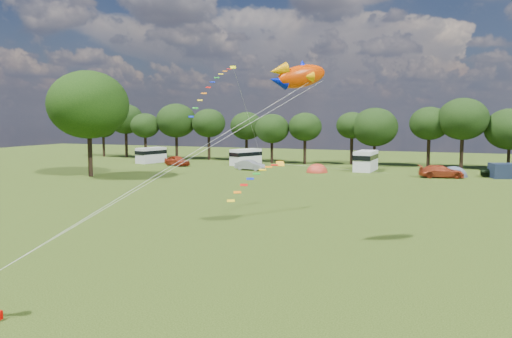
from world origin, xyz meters
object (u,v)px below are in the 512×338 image
(big_tree, at_px, (88,105))
(campervan_c, at_px, (366,160))
(car_c, at_px, (441,171))
(campervan_b, at_px, (246,156))
(car_d, at_px, (500,172))
(fish_kite, at_px, (297,76))
(tent_orange, at_px, (317,172))
(tent_greyblue, at_px, (454,176))
(car_b, at_px, (250,165))
(campervan_a, at_px, (151,155))
(car_a, at_px, (177,161))

(big_tree, height_order, campervan_c, big_tree)
(car_c, relative_size, campervan_b, 0.93)
(campervan_b, bearing_deg, car_d, -71.71)
(car_d, xyz_separation_m, campervan_b, (-35.63, 3.65, 0.73))
(big_tree, distance_m, fish_kite, 40.88)
(campervan_c, bearing_deg, car_d, -92.93)
(tent_orange, relative_size, fish_kite, 0.95)
(tent_greyblue, bearing_deg, big_tree, -159.33)
(fish_kite, bearing_deg, tent_orange, 61.84)
(campervan_c, distance_m, tent_greyblue, 11.91)
(big_tree, xyz_separation_m, tent_orange, (25.75, 14.74, -9.00))
(car_c, xyz_separation_m, campervan_c, (-9.97, 4.91, 0.72))
(car_c, height_order, campervan_b, campervan_b)
(car_b, height_order, tent_orange, car_b)
(campervan_c, bearing_deg, campervan_a, 93.74)
(campervan_a, bearing_deg, car_b, -90.36)
(car_d, bearing_deg, campervan_c, 89.99)
(car_a, height_order, car_c, car_a)
(tent_greyblue, bearing_deg, campervan_c, 165.80)
(campervan_c, bearing_deg, tent_orange, 130.45)
(car_a, bearing_deg, car_b, -76.43)
(campervan_b, bearing_deg, big_tree, 172.64)
(big_tree, bearing_deg, car_b, 40.96)
(car_c, height_order, fish_kite, fish_kite)
(tent_orange, bearing_deg, car_d, 6.31)
(campervan_a, bearing_deg, car_d, -78.01)
(car_b, xyz_separation_m, fish_kite, (17.50, -37.18, 9.15))
(car_c, distance_m, fish_kite, 39.24)
(car_d, bearing_deg, car_a, 97.90)
(fish_kite, bearing_deg, car_d, 29.91)
(car_d, xyz_separation_m, fish_kite, (-14.72, -40.36, 9.24))
(car_a, height_order, tent_orange, car_a)
(campervan_a, bearing_deg, fish_kite, -124.78)
(big_tree, height_order, tent_orange, big_tree)
(car_b, bearing_deg, campervan_a, 82.60)
(car_a, xyz_separation_m, tent_orange, (22.49, -1.39, -0.77))
(campervan_b, bearing_deg, campervan_c, -71.14)
(big_tree, relative_size, campervan_a, 2.42)
(car_d, relative_size, fish_kite, 1.31)
(campervan_b, relative_size, tent_orange, 1.70)
(car_b, xyz_separation_m, tent_greyblue, (26.88, 2.18, -0.69))
(tent_greyblue, bearing_deg, car_d, 10.49)
(car_a, relative_size, campervan_a, 0.86)
(car_d, distance_m, campervan_c, 16.93)
(car_c, distance_m, campervan_b, 29.57)
(car_d, distance_m, tent_orange, 22.84)
(tent_greyblue, bearing_deg, tent_orange, -174.99)
(car_b, distance_m, car_c, 25.40)
(tent_greyblue, xyz_separation_m, fish_kite, (-9.38, -39.37, 9.84))
(tent_orange, bearing_deg, car_a, 176.46)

